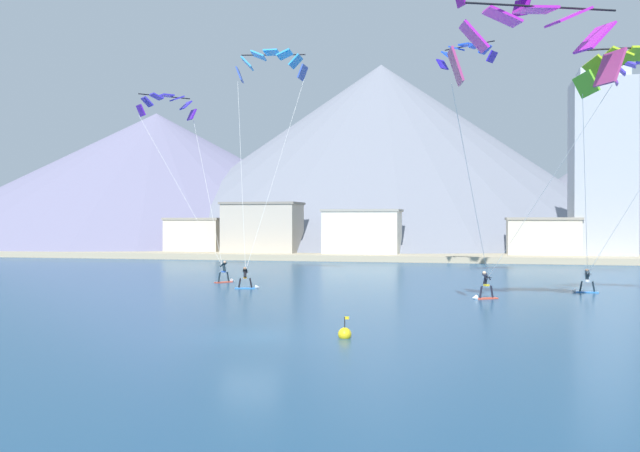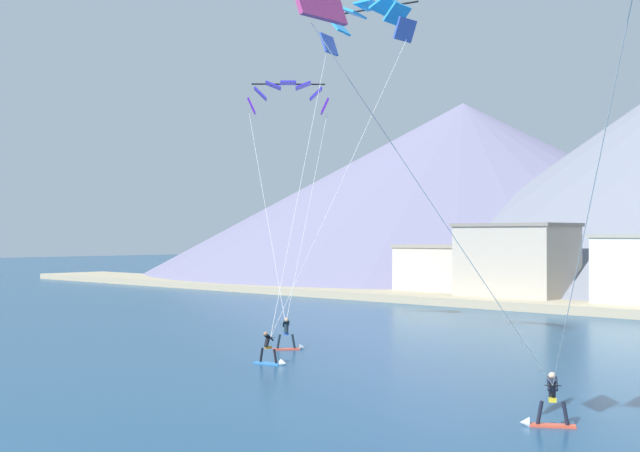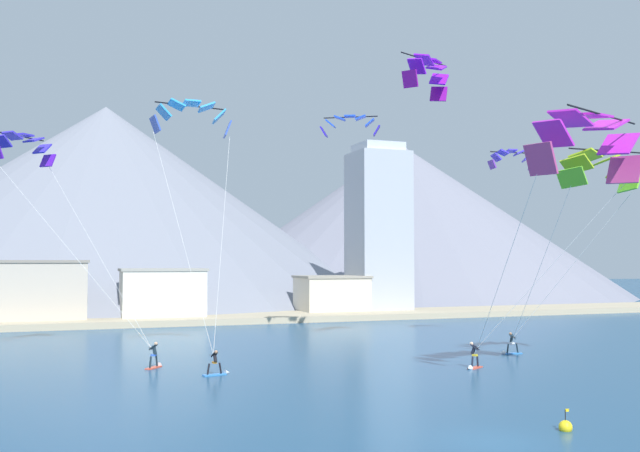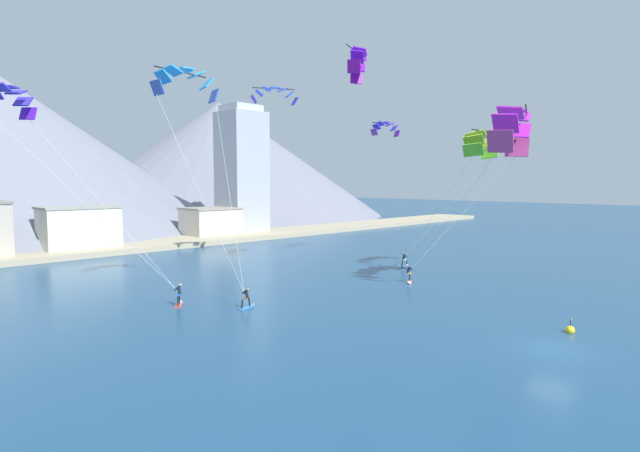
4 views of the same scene
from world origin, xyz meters
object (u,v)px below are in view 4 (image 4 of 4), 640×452
Objects in this scene: kitesurfer_near_lead at (248,302)px; parafoil_kite_near_lead at (186,81)px; parafoil_kite_mid_center at (480,142)px; parafoil_kite_distant_mid_solo at (274,93)px; race_marker_buoy at (570,330)px; parafoil_kite_far_left at (512,126)px; kitesurfer_mid_center at (403,263)px; kitesurfer_far_left at (409,277)px; kitesurfer_near_trail at (179,298)px; parafoil_kite_near_trail at (9,99)px; parafoil_kite_distant_high_outer at (385,127)px; parafoil_kite_distant_low_drift at (358,61)px.

parafoil_kite_near_lead is at bearing 93.92° from kitesurfer_near_lead.
parafoil_kite_mid_center is 2.49× the size of parafoil_kite_distant_mid_solo.
race_marker_buoy is at bearing -67.39° from parafoil_kite_near_lead.
race_marker_buoy is (10.57, -19.22, -0.28)m from kitesurfer_near_lead.
parafoil_kite_far_left is (18.64, -11.42, 13.52)m from kitesurfer_near_lead.
parafoil_kite_near_lead reaches higher than kitesurfer_mid_center.
kitesurfer_far_left is 0.34× the size of parafoil_kite_distant_mid_solo.
kitesurfer_far_left is at bearing -20.85° from kitesurfer_near_trail.
race_marker_buoy is (-4.30, -33.89, -19.23)m from parafoil_kite_distant_mid_solo.
kitesurfer_near_lead is at bearing 118.82° from race_marker_buoy.
kitesurfer_mid_center is 39.27m from parafoil_kite_near_trail.
kitesurfer_near_trail is 0.12× the size of parafoil_kite_near_trail.
kitesurfer_mid_center is 1.73× the size of race_marker_buoy.
kitesurfer_near_lead is 16.53m from kitesurfer_far_left.
parafoil_kite_near_lead is 4.23× the size of parafoil_kite_distant_high_outer.
kitesurfer_mid_center is 0.43× the size of parafoil_kite_distant_high_outer.
kitesurfer_mid_center is (22.85, 2.37, 0.04)m from kitesurfer_near_lead.
parafoil_kite_near_trail is 3.65× the size of parafoil_kite_distant_high_outer.
parafoil_kite_distant_low_drift reaches higher than parafoil_kite_mid_center.
parafoil_kite_far_left is 2.66× the size of parafoil_kite_distant_mid_solo.
parafoil_kite_distant_mid_solo is (-3.76, 26.10, 5.43)m from parafoil_kite_far_left.
parafoil_kite_near_trail is 2.74× the size of parafoil_kite_distant_low_drift.
parafoil_kite_far_left reaches higher than kitesurfer_near_lead.
kitesurfer_near_trail is at bearing 175.71° from kitesurfer_mid_center.
parafoil_kite_far_left is at bearing -35.71° from kitesurfer_near_trail.
parafoil_kite_distant_low_drift is (-1.67, 15.42, 7.54)m from parafoil_kite_far_left.
parafoil_kite_distant_low_drift is 11.08m from parafoil_kite_distant_mid_solo.
parafoil_kite_near_lead is (2.77, 3.06, 17.03)m from kitesurfer_near_trail.
parafoil_kite_mid_center reaches higher than race_marker_buoy.
kitesurfer_far_left is at bearing -10.81° from kitesurfer_near_lead.
kitesurfer_mid_center is 0.13× the size of parafoil_kite_mid_center.
parafoil_kite_near_trail is at bearing 133.68° from kitesurfer_near_lead.
parafoil_kite_near_lead is 1.24× the size of parafoil_kite_far_left.
parafoil_kite_distant_low_drift is (20.24, -0.33, 20.95)m from kitesurfer_near_trail.
kitesurfer_mid_center is at bearing -12.13° from parafoil_kite_near_lead.
kitesurfer_far_left is at bearing 106.06° from parafoil_kite_far_left.
parafoil_kite_distant_high_outer is at bearing 58.52° from race_marker_buoy.
kitesurfer_far_left is at bearing -140.37° from kitesurfer_mid_center.
parafoil_kite_near_trail is 1.07× the size of parafoil_kite_far_left.
parafoil_kite_distant_low_drift is (16.96, 4.00, 21.06)m from kitesurfer_near_lead.
kitesurfer_mid_center is 0.99× the size of kitesurfer_far_left.
kitesurfer_far_left is 25.94m from parafoil_kite_distant_mid_solo.
parafoil_kite_distant_high_outer is at bearing 2.94° from parafoil_kite_near_lead.
parafoil_kite_distant_low_drift is at bearing -10.99° from parafoil_kite_near_lead.
parafoil_kite_distant_high_outer is 0.75× the size of parafoil_kite_distant_low_drift.
race_marker_buoy is at bearing -121.48° from parafoil_kite_distant_high_outer.
parafoil_kite_near_trail is 1.14× the size of parafoil_kite_mid_center.
kitesurfer_mid_center is at bearing -16.29° from parafoil_kite_near_trail.
kitesurfer_near_lead reaches higher than race_marker_buoy.
race_marker_buoy is (-14.06, -13.74, -13.20)m from parafoil_kite_mid_center.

